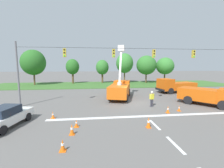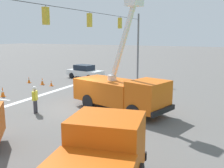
{
  "view_description": "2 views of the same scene",
  "coord_description": "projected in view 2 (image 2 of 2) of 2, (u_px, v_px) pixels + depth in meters",
  "views": [
    {
      "loc": [
        -4.65,
        -17.57,
        4.61
      ],
      "look_at": [
        -2.14,
        3.56,
        1.96
      ],
      "focal_mm": 24.0,
      "sensor_mm": 36.0,
      "label": 1
    },
    {
      "loc": [
        14.46,
        9.58,
        5.02
      ],
      "look_at": [
        -0.44,
        2.67,
        1.9
      ],
      "focal_mm": 42.0,
      "sensor_mm": 36.0,
      "label": 2
    }
  ],
  "objects": [
    {
      "name": "signal_gantry",
      "position": [
        72.0,
        41.0,
        16.94
      ],
      "size": [
        26.2,
        0.33,
        7.2
      ],
      "color": "slate",
      "rests_on": "ground"
    },
    {
      "name": "traffic_cone_centre_line",
      "position": [
        51.0,
        83.0,
        25.81
      ],
      "size": [
        0.36,
        0.36,
        0.61
      ],
      "color": "orange",
      "rests_on": "ground"
    },
    {
      "name": "ground_plane",
      "position": [
        74.0,
        109.0,
        17.79
      ],
      "size": [
        200.0,
        200.0,
        0.0
      ],
      "primitive_type": "plane",
      "color": "#605E5B"
    },
    {
      "name": "traffic_cone_lane_edge_a",
      "position": [
        29.0,
        80.0,
        27.44
      ],
      "size": [
        0.36,
        0.36,
        0.69
      ],
      "color": "orange",
      "rests_on": "ground"
    },
    {
      "name": "lane_markings",
      "position": [
        5.0,
        100.0,
        20.38
      ],
      "size": [
        17.6,
        15.25,
        0.01
      ],
      "color": "silver",
      "rests_on": "ground"
    },
    {
      "name": "sedan_white",
      "position": [
        85.0,
        72.0,
        30.17
      ],
      "size": [
        2.57,
        4.56,
        1.56
      ],
      "color": "white",
      "rests_on": "ground"
    },
    {
      "name": "road_worker",
      "position": [
        35.0,
        98.0,
        16.79
      ],
      "size": [
        0.62,
        0.36,
        1.77
      ],
      "color": "#383842",
      "rests_on": "ground"
    },
    {
      "name": "utility_truck_bucket_lift",
      "position": [
        121.0,
        90.0,
        17.18
      ],
      "size": [
        4.3,
        7.16,
        7.46
      ],
      "color": "orange",
      "rests_on": "ground"
    },
    {
      "name": "traffic_cone_mid_right",
      "position": [
        0.0,
        106.0,
        17.26
      ],
      "size": [
        0.36,
        0.36,
        0.71
      ],
      "color": "orange",
      "rests_on": "ground"
    },
    {
      "name": "traffic_cone_foreground_right",
      "position": [
        42.0,
        81.0,
        26.44
      ],
      "size": [
        0.36,
        0.36,
        0.75
      ],
      "color": "orange",
      "rests_on": "ground"
    },
    {
      "name": "traffic_cone_near_bucket",
      "position": [
        3.0,
        92.0,
        21.32
      ],
      "size": [
        0.36,
        0.36,
        0.82
      ],
      "color": "orange",
      "rests_on": "ground"
    },
    {
      "name": "traffic_cone_foreground_left",
      "position": [
        82.0,
        81.0,
        26.94
      ],
      "size": [
        0.36,
        0.36,
        0.64
      ],
      "color": "orange",
      "rests_on": "ground"
    }
  ]
}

